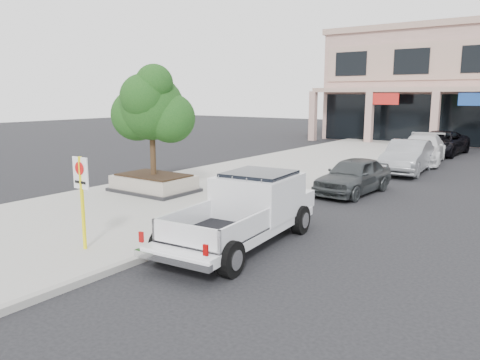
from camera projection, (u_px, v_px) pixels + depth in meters
name	position (u px, v px, depth m)	size (l,w,h in m)	color
ground	(252.00, 248.00, 12.13)	(120.00, 120.00, 0.00)	black
sidewalk	(224.00, 185.00, 20.06)	(8.00, 52.00, 0.15)	gray
curb	(306.00, 197.00, 17.80)	(0.20, 52.00, 0.15)	gray
planter	(154.00, 183.00, 18.43)	(3.20, 2.20, 0.68)	black
planter_tree	(157.00, 108.00, 17.95)	(2.90, 2.55, 4.00)	black
no_parking_sign	(82.00, 190.00, 11.31)	(0.55, 0.09, 2.30)	#FFEC0D
hedge	(277.00, 190.00, 16.42)	(1.10, 0.99, 0.94)	#134415
pickup_truck	(239.00, 212.00, 12.12)	(2.15, 5.80, 1.83)	silver
curb_car_a	(353.00, 176.00, 18.66)	(1.72, 4.26, 1.45)	#333738
curb_car_b	(407.00, 157.00, 23.59)	(1.74, 5.00, 1.65)	gray
curb_car_c	(422.00, 149.00, 27.08)	(2.31, 5.67, 1.65)	silver
curb_car_d	(440.00, 143.00, 30.74)	(2.59, 5.62, 1.56)	black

